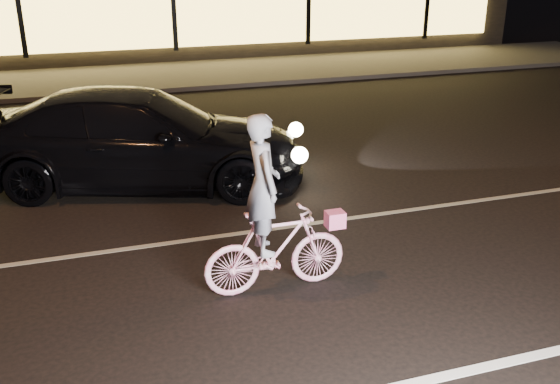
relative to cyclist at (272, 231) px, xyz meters
name	(u,v)px	position (x,y,z in m)	size (l,w,h in m)	color
ground	(391,291)	(1.26, -0.46, -0.73)	(90.00, 90.00, 0.00)	black
lane_stripe_near	(467,371)	(1.26, -1.96, -0.73)	(60.00, 0.12, 0.01)	silver
lane_stripe_far	(325,222)	(1.26, 1.54, -0.73)	(60.00, 0.10, 0.01)	gray
sidewalk	(187,75)	(1.26, 12.54, -0.67)	(30.00, 4.00, 0.12)	#383533
cyclist	(272,231)	(0.00, 0.00, 0.00)	(1.64, 0.56, 2.06)	#FF4E91
sedan	(140,139)	(-1.00, 3.90, 0.03)	(5.65, 3.58, 1.53)	black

